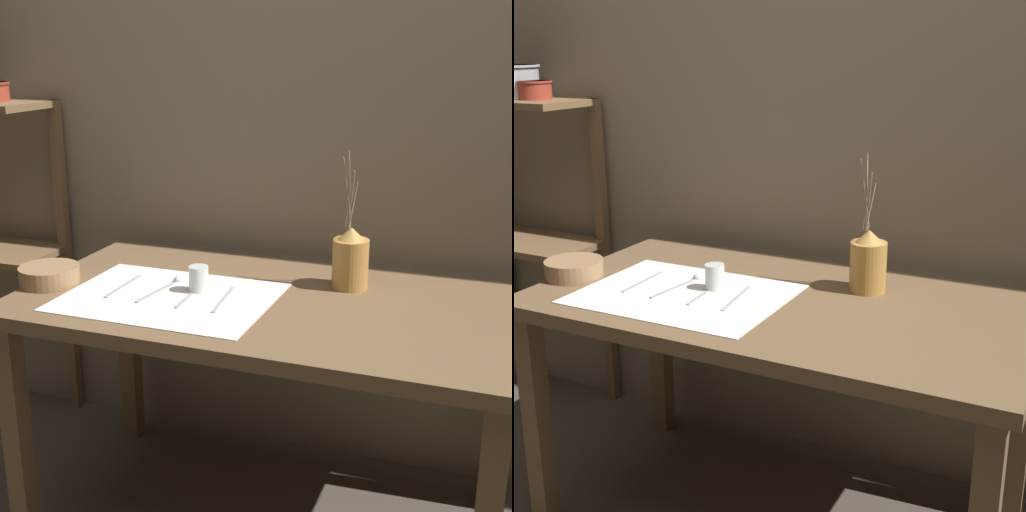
{
  "view_description": "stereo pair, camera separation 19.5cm",
  "coord_description": "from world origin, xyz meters",
  "views": [
    {
      "loc": [
        0.62,
        -1.76,
        1.41
      ],
      "look_at": [
        -0.03,
        0.0,
        0.85
      ],
      "focal_mm": 50.0,
      "sensor_mm": 36.0,
      "label": 1
    },
    {
      "loc": [
        0.8,
        -1.68,
        1.41
      ],
      "look_at": [
        -0.03,
        0.0,
        0.85
      ],
      "focal_mm": 50.0,
      "sensor_mm": 36.0,
      "label": 2
    }
  ],
  "objects": [
    {
      "name": "wooden_table",
      "position": [
        0.0,
        0.0,
        0.64
      ],
      "size": [
        1.39,
        0.75,
        0.73
      ],
      "color": "brown",
      "rests_on": "ground_plane"
    },
    {
      "name": "pitcher_with_flowers",
      "position": [
        0.2,
        0.17,
        0.81
      ],
      "size": [
        0.1,
        0.1,
        0.39
      ],
      "color": "#B7843D",
      "rests_on": "wooden_table"
    },
    {
      "name": "spoon_outer",
      "position": [
        -0.3,
        -0.01,
        0.73
      ],
      "size": [
        0.04,
        0.21,
        0.02
      ],
      "color": "#A8A8AD",
      "rests_on": "wooden_table"
    },
    {
      "name": "wooden_bowl",
      "position": [
        -0.64,
        -0.1,
        0.76
      ],
      "size": [
        0.17,
        0.17,
        0.05
      ],
      "color": "#8E6B47",
      "rests_on": "wooden_table"
    },
    {
      "name": "glass_tumbler_near",
      "position": [
        -0.2,
        -0.02,
        0.77
      ],
      "size": [
        0.06,
        0.06,
        0.07
      ],
      "color": "silver",
      "rests_on": "wooden_table"
    },
    {
      "name": "linen_cloth",
      "position": [
        -0.26,
        -0.09,
        0.73
      ],
      "size": [
        0.58,
        0.44,
        0.0
      ],
      "color": "white",
      "rests_on": "wooden_table"
    },
    {
      "name": "stone_wall_back",
      "position": [
        0.0,
        0.49,
        1.2
      ],
      "size": [
        7.0,
        0.06,
        2.4
      ],
      "color": "#7A6B56",
      "rests_on": "ground_plane"
    },
    {
      "name": "fork_outer",
      "position": [
        -0.1,
        -0.06,
        0.73
      ],
      "size": [
        0.04,
        0.2,
        0.0
      ],
      "color": "#A8A8AD",
      "rests_on": "wooden_table"
    },
    {
      "name": "spoon_inner",
      "position": [
        -0.21,
        -0.01,
        0.73
      ],
      "size": [
        0.03,
        0.21,
        0.02
      ],
      "color": "#A8A8AD",
      "rests_on": "wooden_table"
    },
    {
      "name": "knife_center",
      "position": [
        -0.42,
        -0.06,
        0.73
      ],
      "size": [
        0.02,
        0.2,
        0.0
      ],
      "color": "#A8A8AD",
      "rests_on": "wooden_table"
    }
  ]
}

